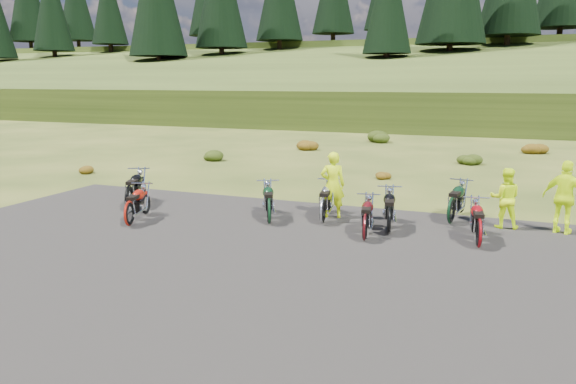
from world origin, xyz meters
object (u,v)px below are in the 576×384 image
at_px(person_middle, 333,186).
at_px(motorcycle_7, 450,224).
at_px(motorcycle_0, 130,211).
at_px(motorcycle_3, 322,224).

bearing_deg(person_middle, motorcycle_7, 172.66).
relative_size(motorcycle_0, motorcycle_3, 1.06).
distance_m(motorcycle_7, person_middle, 3.35).
xyz_separation_m(motorcycle_0, person_middle, (5.83, 1.44, 0.93)).
height_order(motorcycle_3, motorcycle_7, motorcycle_7).
bearing_deg(motorcycle_3, motorcycle_7, -78.00).
xyz_separation_m(motorcycle_0, motorcycle_3, (5.79, 0.68, 0.00)).
distance_m(motorcycle_0, person_middle, 6.07).
bearing_deg(person_middle, motorcycle_3, 71.02).
height_order(motorcycle_0, person_middle, person_middle).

